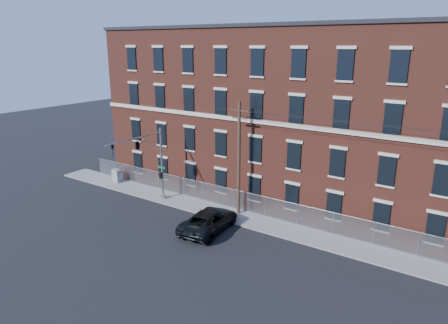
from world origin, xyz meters
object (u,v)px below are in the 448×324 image
utility_pole_near (239,157)px  pickup_truck (209,220)px  utility_cabinet (117,176)px  traffic_signal_mast (143,151)px

utility_pole_near → pickup_truck: utility_pole_near is taller
utility_pole_near → pickup_truck: (-0.24, -4.12, -4.49)m
utility_cabinet → pickup_truck: bearing=-4.8°
traffic_signal_mast → pickup_truck: (7.76, -0.70, -4.54)m
traffic_signal_mast → utility_pole_near: bearing=23.1°
traffic_signal_mast → pickup_truck: traffic_signal_mast is taller
traffic_signal_mast → utility_cabinet: bearing=157.4°
utility_pole_near → utility_cabinet: bearing=-179.1°
utility_pole_near → pickup_truck: size_ratio=1.63×
pickup_truck → utility_pole_near: bearing=-99.3°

